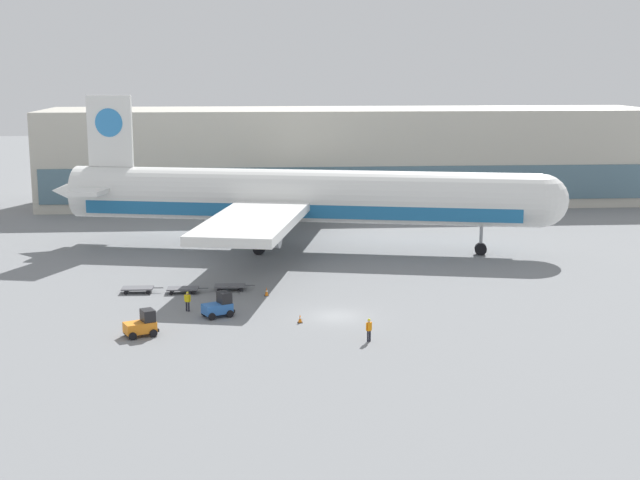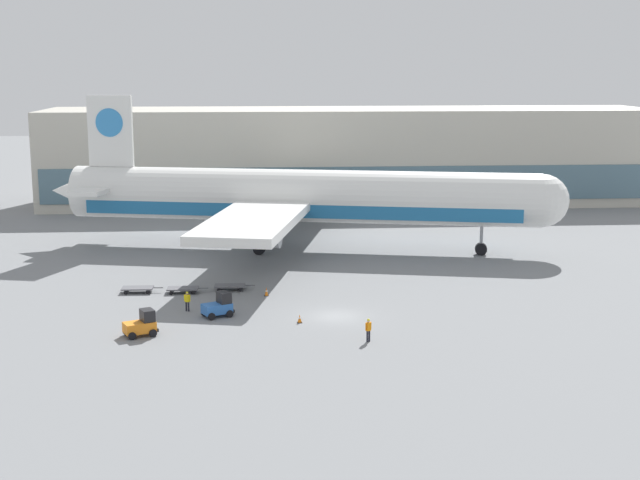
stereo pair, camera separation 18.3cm
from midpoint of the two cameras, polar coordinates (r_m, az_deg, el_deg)
ground_plane at (r=73.28m, az=1.09°, el=-4.90°), size 400.00×400.00×0.00m
terminal_building at (r=134.62m, az=2.00°, el=5.42°), size 90.00×18.20×14.00m
airplane_main at (r=98.80m, az=-1.58°, el=2.72°), size 57.33×48.60×17.00m
baggage_tug_foreground at (r=69.22m, az=-11.27°, el=-5.33°), size 2.80×2.40×2.00m
baggage_tug_mid at (r=73.49m, az=-6.42°, el=-4.22°), size 2.81×2.46×2.00m
baggage_dolly_lead at (r=82.39m, az=-11.53°, el=-3.05°), size 3.71×1.54×0.48m
baggage_dolly_second at (r=81.54m, az=-8.70°, el=-3.10°), size 3.71×1.54×0.48m
baggage_dolly_third at (r=82.00m, az=-5.71°, el=-2.95°), size 3.71×1.54×0.48m
ground_crew_near at (r=66.51m, az=3.20°, el=-5.65°), size 0.49×0.38×1.77m
ground_crew_far at (r=75.31m, az=-8.43°, el=-3.81°), size 0.55×0.32×1.69m
traffic_cone_near at (r=79.75m, az=-3.38°, el=-3.31°), size 0.40×0.40×0.79m
traffic_cone_far at (r=71.42m, az=-1.24°, el=-5.05°), size 0.40×0.40×0.69m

